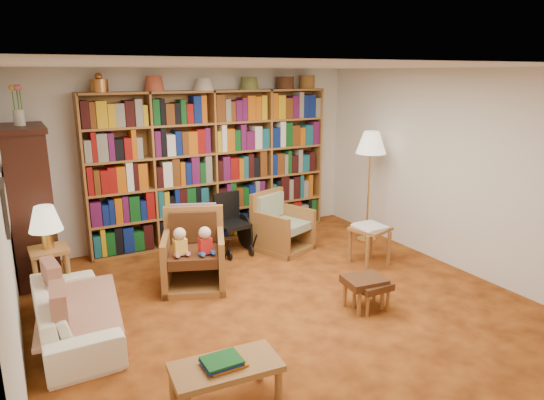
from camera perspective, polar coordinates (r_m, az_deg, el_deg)
floor at (r=5.42m, az=0.86°, el=-12.02°), size 5.00×5.00×0.00m
ceiling at (r=4.84m, az=0.98°, el=15.45°), size 5.00×5.00×0.00m
wall_back at (r=7.22m, az=-8.91°, el=5.10°), size 5.00×0.00×5.00m
wall_front at (r=3.17m, az=24.03°, el=-8.76°), size 5.00×0.00×5.00m
wall_left at (r=4.38m, az=-28.95°, el=-2.95°), size 0.00×5.00×5.00m
wall_right at (r=6.56m, az=20.36°, el=3.37°), size 0.00×5.00×5.00m
bookshelf at (r=7.14m, az=-6.91°, el=4.42°), size 3.60×0.30×2.42m
curio_cabinet at (r=6.39m, az=-26.56°, el=-0.29°), size 0.50×0.95×2.40m
framed_pictures at (r=4.59m, az=-29.28°, el=2.59°), size 0.03×0.52×0.97m
sofa at (r=5.07m, az=-22.34°, el=-12.25°), size 1.62×0.65×0.47m
sofa_throw at (r=5.04m, az=-21.84°, el=-11.52°), size 0.87×1.42×0.04m
cushion_left at (r=5.29m, az=-24.43°, el=-8.75°), size 0.17×0.41×0.40m
cushion_right at (r=4.65m, az=-23.70°, el=-11.94°), size 0.16×0.42×0.41m
side_table_lamp at (r=5.87m, az=-24.63°, el=-6.65°), size 0.41×0.41×0.59m
table_lamp at (r=5.73m, az=-25.14°, el=-2.15°), size 0.35×0.35×0.48m
armchair_leather at (r=5.83m, az=-9.48°, el=-6.26°), size 0.98×0.97×0.91m
armchair_sage at (r=6.90m, az=0.95°, el=-3.20°), size 0.89×0.89×0.82m
wheelchair at (r=6.80m, az=-4.93°, el=-2.97°), size 0.47×0.66×0.82m
floor_lamp at (r=7.10m, az=11.57°, el=6.12°), size 0.43×0.43×1.63m
side_table_papers at (r=6.42m, az=11.45°, el=-3.92°), size 0.53×0.53×0.54m
footstool_a at (r=5.29m, az=11.64°, el=-10.00°), size 0.37×0.31×0.31m
footstool_b at (r=5.29m, az=10.78°, el=-9.59°), size 0.45×0.39×0.35m
coffee_table at (r=3.84m, az=-5.44°, el=-19.29°), size 0.84×0.47×0.40m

